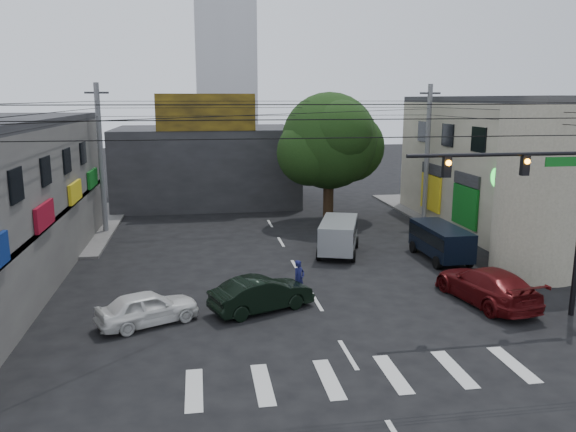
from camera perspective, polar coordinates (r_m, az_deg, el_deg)
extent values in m
plane|color=black|center=(21.76, 4.02, -10.49)|extent=(160.00, 160.00, 0.00)
cube|color=#514F4C|center=(44.65, 21.55, 0.45)|extent=(16.00, 16.00, 0.15)
cube|color=gray|center=(39.92, 25.60, 4.57)|extent=(14.00, 18.00, 8.00)
cylinder|color=gray|center=(28.63, 24.18, 2.25)|extent=(4.00, 4.00, 8.00)
cube|color=#232326|center=(45.88, -8.30, 5.14)|extent=(14.00, 10.00, 6.00)
cube|color=olive|center=(40.69, -8.35, 10.38)|extent=(7.00, 0.30, 2.60)
cube|color=silver|center=(90.75, -6.53, 20.49)|extent=(9.00, 9.00, 44.00)
cylinder|color=black|center=(38.08, 4.13, 2.66)|extent=(0.70, 0.70, 4.40)
sphere|color=black|center=(37.69, 4.20, 7.62)|extent=(6.40, 6.40, 6.40)
cylinder|color=black|center=(21.52, 20.75, 5.86)|extent=(7.00, 0.14, 0.14)
cube|color=black|center=(22.07, 22.93, 4.78)|extent=(0.28, 0.22, 0.75)
cube|color=black|center=(20.64, 15.82, 4.84)|extent=(0.28, 0.22, 0.75)
sphere|color=orange|center=(21.94, 23.15, 5.12)|extent=(0.20, 0.20, 0.20)
sphere|color=orange|center=(20.50, 16.01, 5.20)|extent=(0.20, 0.20, 0.20)
cube|color=#0D6018|center=(22.89, 26.15, 4.98)|extent=(1.40, 0.06, 0.35)
cylinder|color=#59595B|center=(36.23, -18.45, 5.45)|extent=(0.32, 0.32, 9.20)
cylinder|color=#59595B|center=(38.85, 13.95, 6.10)|extent=(0.32, 0.32, 9.20)
imported|color=black|center=(22.43, -2.70, -7.92)|extent=(4.34, 5.14, 1.36)
imported|color=silver|center=(21.76, -14.05, -9.02)|extent=(4.33, 4.89, 1.28)
imported|color=#4C0A0C|center=(24.59, 19.49, -6.65)|extent=(3.71, 5.80, 1.49)
imported|color=#11133D|center=(23.79, 1.12, -6.41)|extent=(0.96, 0.96, 1.62)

